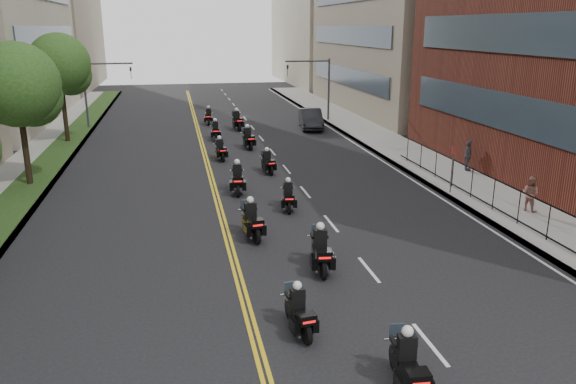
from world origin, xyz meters
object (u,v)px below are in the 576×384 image
at_px(motorcycle_9, 248,139).
at_px(parked_sedan, 311,119).
at_px(motorcycle_2, 299,313).
at_px(pedestrian_b, 531,194).
at_px(motorcycle_4, 252,222).
at_px(motorcycle_11, 237,121).
at_px(motorcycle_10, 216,131).
at_px(motorcycle_3, 321,252).
at_px(motorcycle_8, 220,150).
at_px(motorcycle_7, 268,163).
at_px(motorcycle_5, 288,197).
at_px(motorcycle_12, 209,117).
at_px(motorcycle_6, 238,180).
at_px(motorcycle_1, 407,367).
at_px(pedestrian_c, 468,156).

relative_size(motorcycle_9, parked_sedan, 0.47).
relative_size(motorcycle_2, pedestrian_b, 1.25).
distance_m(motorcycle_4, motorcycle_11, 25.21).
bearing_deg(motorcycle_9, motorcycle_10, 112.18).
bearing_deg(motorcycle_3, motorcycle_8, 102.60).
height_order(motorcycle_7, parked_sedan, parked_sedan).
relative_size(motorcycle_5, motorcycle_8, 0.98).
bearing_deg(motorcycle_12, motorcycle_6, -84.13).
relative_size(motorcycle_2, motorcycle_6, 0.86).
height_order(motorcycle_3, motorcycle_7, motorcycle_3).
bearing_deg(motorcycle_3, motorcycle_6, 106.03).
height_order(motorcycle_9, parked_sedan, motorcycle_9).
bearing_deg(motorcycle_6, motorcycle_9, 84.76).
height_order(motorcycle_2, motorcycle_3, motorcycle_3).
bearing_deg(motorcycle_12, motorcycle_4, -84.53).
bearing_deg(motorcycle_6, motorcycle_1, -78.20).
distance_m(motorcycle_2, motorcycle_10, 28.85).
bearing_deg(pedestrian_b, motorcycle_7, 20.53).
bearing_deg(motorcycle_9, motorcycle_7, -94.51).
xyz_separation_m(motorcycle_4, motorcycle_9, (2.17, 17.51, -0.00)).
bearing_deg(motorcycle_12, motorcycle_1, -81.24).
bearing_deg(motorcycle_12, parked_sedan, -19.23).
height_order(motorcycle_7, motorcycle_11, motorcycle_11).
distance_m(motorcycle_3, motorcycle_7, 14.04).
xyz_separation_m(motorcycle_11, pedestrian_b, (10.77, -24.59, 0.24)).
bearing_deg(motorcycle_1, motorcycle_3, 96.45).
bearing_deg(motorcycle_6, motorcycle_12, 95.31).
bearing_deg(motorcycle_3, motorcycle_10, 100.31).
relative_size(motorcycle_11, pedestrian_c, 1.38).
bearing_deg(motorcycle_9, parked_sedan, 41.78).
distance_m(motorcycle_1, motorcycle_7, 21.14).
distance_m(motorcycle_5, motorcycle_12, 25.13).
xyz_separation_m(motorcycle_4, motorcycle_6, (0.18, 6.59, 0.02)).
xyz_separation_m(motorcycle_4, pedestrian_c, (13.97, 8.01, 0.37)).
relative_size(motorcycle_1, motorcycle_3, 0.94).
height_order(motorcycle_2, motorcycle_11, motorcycle_11).
relative_size(motorcycle_1, motorcycle_8, 1.05).
bearing_deg(parked_sedan, pedestrian_c, -63.65).
distance_m(motorcycle_4, motorcycle_6, 6.59).
bearing_deg(pedestrian_c, motorcycle_5, 129.48).
xyz_separation_m(motorcycle_1, motorcycle_4, (-2.21, 10.76, 0.03)).
xyz_separation_m(motorcycle_10, pedestrian_c, (13.80, -13.21, 0.41)).
bearing_deg(motorcycle_3, pedestrian_c, 50.36).
bearing_deg(motorcycle_1, parked_sedan, 84.34).
relative_size(motorcycle_1, motorcycle_5, 1.07).
bearing_deg(motorcycle_1, motorcycle_9, 94.47).
bearing_deg(pedestrian_c, motorcycle_1, 165.76).
xyz_separation_m(motorcycle_1, motorcycle_9, (-0.04, 28.27, 0.03)).
relative_size(motorcycle_5, motorcycle_11, 0.84).
bearing_deg(motorcycle_2, motorcycle_1, -65.35).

